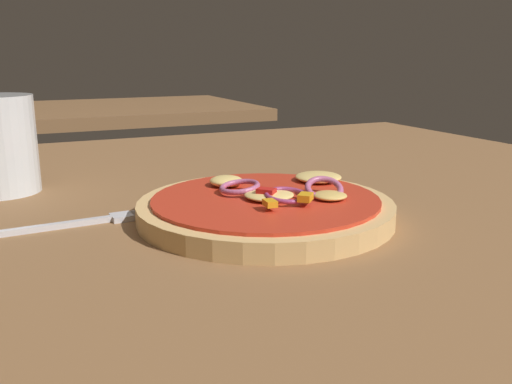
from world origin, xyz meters
name	(u,v)px	position (x,y,z in m)	size (l,w,h in m)	color
dining_table	(234,226)	(0.00, 0.00, 0.02)	(1.11, 0.99, 0.03)	brown
pizza	(266,207)	(0.02, -0.03, 0.04)	(0.23, 0.23, 0.04)	tan
fork	(72,224)	(-0.14, 0.01, 0.03)	(0.19, 0.02, 0.01)	silver
background_table	(87,113)	(0.03, 1.11, 0.02)	(0.89, 0.53, 0.03)	brown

